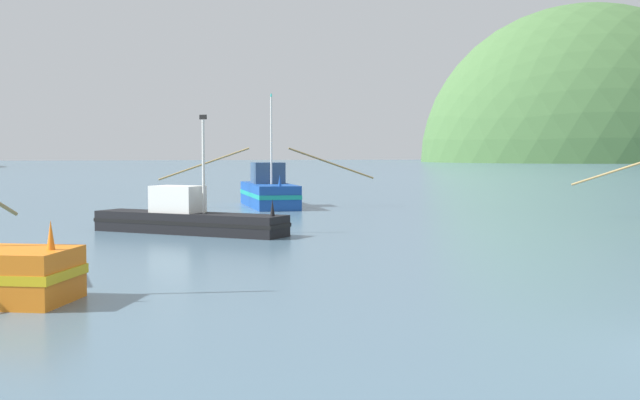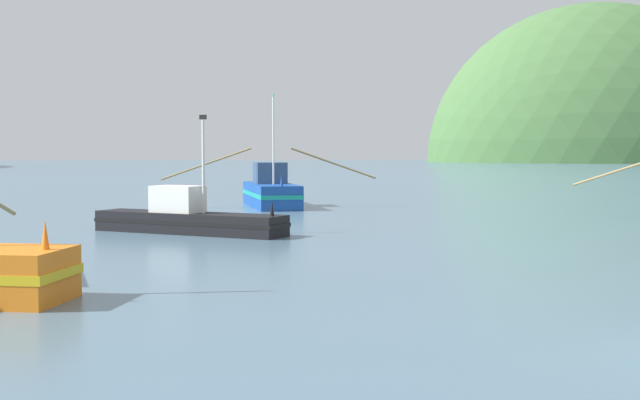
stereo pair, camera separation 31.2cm
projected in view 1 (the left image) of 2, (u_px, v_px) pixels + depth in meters
The scene contains 3 objects.
hill_far_center at pixel (589, 162), 269.02m from camera, with size 108.90×87.12×99.57m, color #47703D.
fishing_boat_blue at pixel (269, 192), 53.94m from camera, with size 13.88×8.67×7.13m.
fishing_boat_black at pixel (187, 219), 36.61m from camera, with size 8.17×7.14×5.12m.
Camera 1 is at (-10.75, -11.94, 3.61)m, focal length 47.44 mm.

